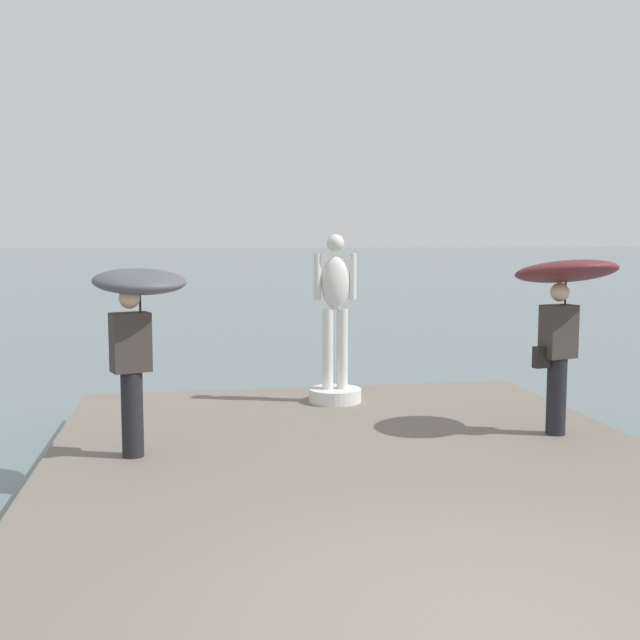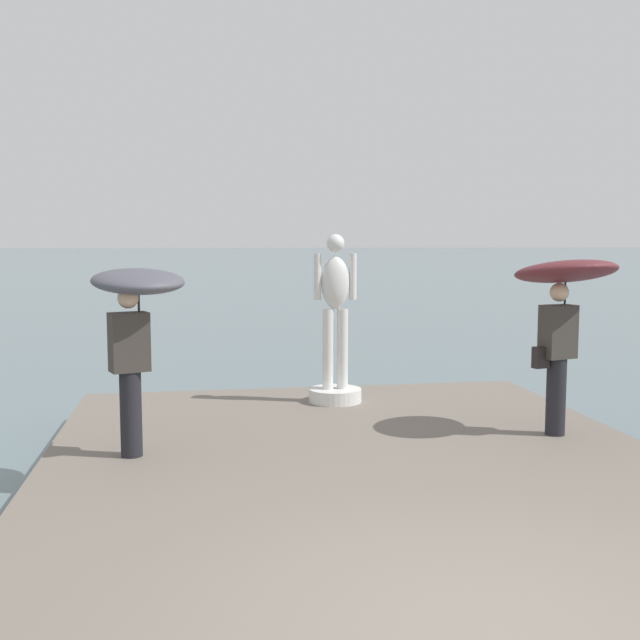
# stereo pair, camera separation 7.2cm
# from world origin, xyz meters

# --- Properties ---
(ground_plane) EXTENTS (400.00, 400.00, 0.00)m
(ground_plane) POSITION_xyz_m (0.00, 40.00, 0.00)
(ground_plane) COLOR slate
(pier) EXTENTS (6.41, 10.30, 0.40)m
(pier) POSITION_xyz_m (0.00, 2.15, 0.20)
(pier) COLOR #70665B
(pier) RESTS_ON ground
(statue_white_figure) EXTENTS (0.72, 0.72, 2.28)m
(statue_white_figure) POSITION_xyz_m (0.24, 6.21, 1.28)
(statue_white_figure) COLOR silver
(statue_white_figure) RESTS_ON pier
(onlooker_left) EXTENTS (1.20, 1.22, 1.96)m
(onlooker_left) POSITION_xyz_m (-2.23, 3.99, 1.90)
(onlooker_left) COLOR black
(onlooker_left) RESTS_ON pier
(onlooker_right) EXTENTS (1.40, 1.42, 2.05)m
(onlooker_right) POSITION_xyz_m (2.47, 4.10, 2.01)
(onlooker_right) COLOR black
(onlooker_right) RESTS_ON pier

